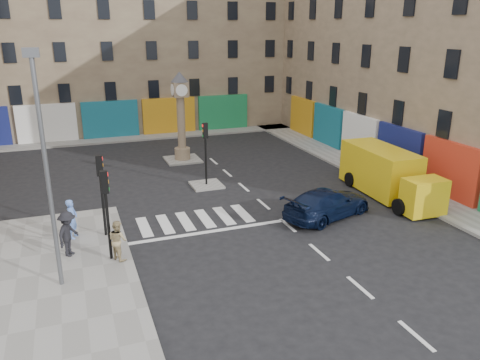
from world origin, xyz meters
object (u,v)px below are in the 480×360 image
traffic_light_left_near (106,201)px  clock_pillar (181,111)px  lamp_post (45,161)px  yellow_van (387,174)px  pedestrian_tan (118,240)px  traffic_light_island (206,144)px  traffic_light_left_far (101,183)px  pedestrian_dark (68,234)px  pedestrian_blue (72,219)px  navy_sedan (327,203)px

traffic_light_left_near → clock_pillar: (6.30, 13.80, 0.93)m
lamp_post → clock_pillar: 17.31m
traffic_light_left_near → clock_pillar: clock_pillar is taller
clock_pillar → yellow_van: size_ratio=0.85×
traffic_light_left_near → pedestrian_tan: size_ratio=2.25×
traffic_light_left_near → traffic_light_island: (6.30, 7.80, -0.03)m
yellow_van → pedestrian_tan: bearing=-166.9°
yellow_van → traffic_light_left_far: bearing=-176.5°
pedestrian_tan → pedestrian_dark: 2.11m
lamp_post → yellow_van: 18.03m
traffic_light_island → lamp_post: 12.52m
clock_pillar → pedestrian_blue: bearing=-124.4°
traffic_light_island → pedestrian_blue: 9.37m
traffic_light_island → clock_pillar: 6.07m
traffic_light_island → navy_sedan: traffic_light_island is taller
traffic_light_left_far → pedestrian_blue: traffic_light_left_far is taller
yellow_van → pedestrian_tan: 15.27m
traffic_light_left_far → clock_pillar: 13.05m
pedestrian_tan → lamp_post: bearing=89.8°
pedestrian_blue → pedestrian_dark: bearing=-165.0°
pedestrian_tan → traffic_light_left_near: bearing=34.7°
pedestrian_blue → yellow_van: bearing=-68.2°
lamp_post → traffic_light_left_near: bearing=36.4°
traffic_light_left_near → lamp_post: bearing=-143.6°
traffic_light_left_far → traffic_light_left_near: bearing=-90.0°
yellow_van → pedestrian_tan: size_ratio=4.35×
traffic_light_left_near → lamp_post: size_ratio=0.45×
clock_pillar → pedestrian_blue: 13.77m
navy_sedan → yellow_van: yellow_van is taller
traffic_light_island → traffic_light_left_far: bearing=-139.4°
clock_pillar → pedestrian_dark: bearing=-121.3°
traffic_light_island → yellow_van: bearing=-29.4°
traffic_light_left_near → traffic_light_left_far: 2.40m
traffic_light_left_near → traffic_light_left_far: same height
traffic_light_left_far → yellow_van: traffic_light_left_far is taller
traffic_light_left_far → yellow_van: bearing=1.2°
navy_sedan → pedestrian_blue: bearing=63.8°
clock_pillar → navy_sedan: 13.70m
traffic_light_island → pedestrian_dark: 10.57m
traffic_light_island → lamp_post: lamp_post is taller
traffic_light_left_far → pedestrian_dark: traffic_light_left_far is taller
traffic_light_island → yellow_van: size_ratio=0.52×
traffic_light_island → pedestrian_blue: bearing=-145.9°
traffic_light_left_far → navy_sedan: 10.84m
traffic_light_island → navy_sedan: bearing=-57.4°
navy_sedan → pedestrian_tan: size_ratio=3.04×
pedestrian_blue → pedestrian_tan: 3.21m
traffic_light_left_near → clock_pillar: size_ratio=0.61×
traffic_light_left_far → clock_pillar: bearing=61.1°
traffic_light_left_far → pedestrian_dark: 2.65m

